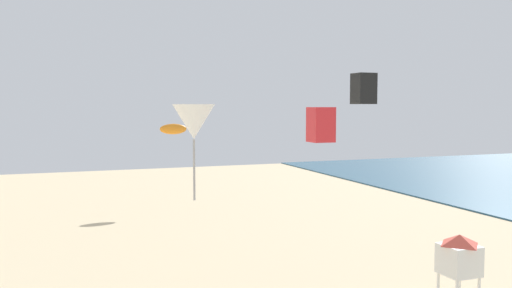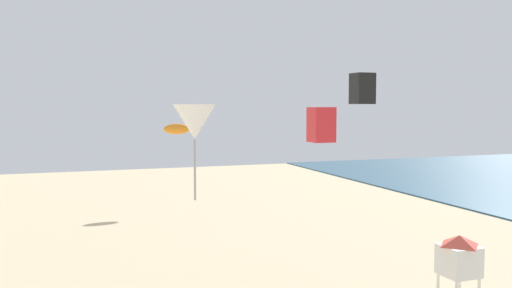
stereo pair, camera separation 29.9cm
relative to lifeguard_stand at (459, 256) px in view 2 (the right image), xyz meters
The scene contains 5 objects.
lifeguard_stand is the anchor object (origin of this frame).
kite_orange_parafoil 23.74m from the lifeguard_stand, 101.73° to the left, with size 1.90×0.53×0.74m.
kite_red_box_2 6.96m from the lifeguard_stand, 118.91° to the left, with size 0.88×0.88×1.38m.
kite_black_box 6.47m from the lifeguard_stand, 168.87° to the left, with size 0.62×0.62×0.97m.
kite_white_delta 11.16m from the lifeguard_stand, 134.07° to the left, with size 1.74×1.74×3.95m.
Camera 2 is at (-0.64, 1.65, 6.78)m, focal length 37.53 mm.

